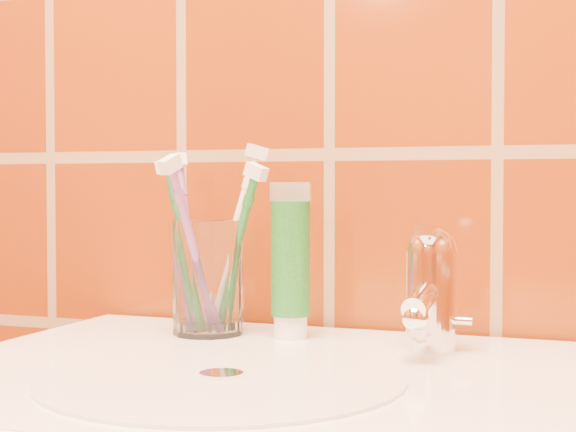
% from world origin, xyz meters
% --- Properties ---
extents(glass_tumbler, '(0.09, 0.09, 0.12)m').
position_xyz_m(glass_tumbler, '(-0.10, 1.10, 0.91)').
color(glass_tumbler, white).
rests_on(glass_tumbler, pedestal_sink).
extents(toothpaste_tube, '(0.04, 0.04, 0.16)m').
position_xyz_m(toothpaste_tube, '(-0.01, 1.11, 0.93)').
color(toothpaste_tube, white).
rests_on(toothpaste_tube, pedestal_sink).
extents(faucet, '(0.05, 0.11, 0.12)m').
position_xyz_m(faucet, '(0.14, 1.09, 0.91)').
color(faucet, white).
rests_on(faucet, pedestal_sink).
extents(toothbrush_0, '(0.12, 0.11, 0.19)m').
position_xyz_m(toothbrush_0, '(-0.07, 1.10, 0.94)').
color(toothbrush_0, '#1E712E').
rests_on(toothbrush_0, glass_tumbler).
extents(toothbrush_1, '(0.15, 0.15, 0.21)m').
position_xyz_m(toothbrush_1, '(-0.13, 1.12, 0.94)').
color(toothbrush_1, '#7D499D').
rests_on(toothbrush_1, glass_tumbler).
extents(toothbrush_2, '(0.08, 0.16, 0.21)m').
position_xyz_m(toothbrush_2, '(-0.10, 1.07, 0.94)').
color(toothbrush_2, '#85489B').
rests_on(toothbrush_2, glass_tumbler).
extents(toothbrush_3, '(0.07, 0.07, 0.19)m').
position_xyz_m(toothbrush_3, '(-0.13, 1.09, 0.94)').
color(toothbrush_3, '#1D6E34').
rests_on(toothbrush_3, glass_tumbler).
extents(toothbrush_4, '(0.13, 0.12, 0.21)m').
position_xyz_m(toothbrush_4, '(-0.09, 1.13, 0.95)').
color(toothbrush_4, white).
rests_on(toothbrush_4, glass_tumbler).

